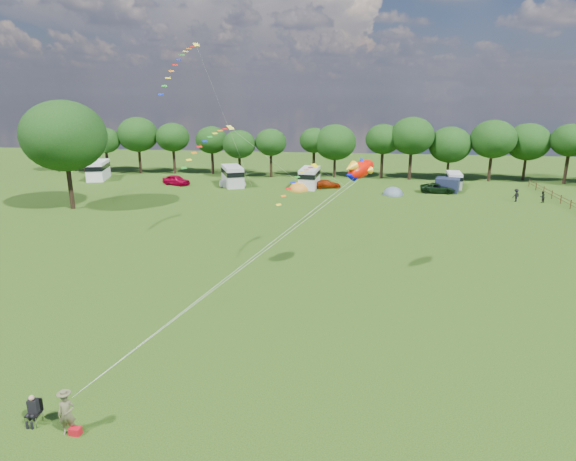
# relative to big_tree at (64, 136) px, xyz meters

# --- Properties ---
(ground_plane) EXTENTS (180.00, 180.00, 0.00)m
(ground_plane) POSITION_rel_big_tree_xyz_m (30.00, -28.00, -9.02)
(ground_plane) COLOR black
(ground_plane) RESTS_ON ground
(tree_line) EXTENTS (102.98, 10.98, 10.27)m
(tree_line) POSITION_rel_big_tree_xyz_m (35.30, 26.99, -2.67)
(tree_line) COLOR black
(tree_line) RESTS_ON ground
(big_tree) EXTENTS (10.00, 10.00, 13.28)m
(big_tree) POSITION_rel_big_tree_xyz_m (0.00, 0.00, 0.00)
(big_tree) COLOR black
(big_tree) RESTS_ON ground
(fence) EXTENTS (0.12, 33.12, 1.20)m
(fence) POSITION_rel_big_tree_xyz_m (62.00, 6.50, -8.32)
(fence) COLOR #472D19
(fence) RESTS_ON ground
(car_a) EXTENTS (4.99, 3.34, 1.55)m
(car_a) POSITION_rel_big_tree_xyz_m (7.25, 17.14, -8.24)
(car_a) COLOR #A10026
(car_a) RESTS_ON ground
(car_b) EXTENTS (4.03, 2.32, 1.34)m
(car_b) POSITION_rel_big_tree_xyz_m (16.51, 16.54, -8.35)
(car_b) COLOR #919399
(car_b) RESTS_ON ground
(car_c) EXTENTS (4.28, 2.49, 1.21)m
(car_c) POSITION_rel_big_tree_xyz_m (30.98, 17.82, -8.41)
(car_c) COLOR #972807
(car_c) RESTS_ON ground
(car_d) EXTENTS (5.19, 2.65, 1.37)m
(car_d) POSITION_rel_big_tree_xyz_m (47.14, 16.26, -8.33)
(car_d) COLOR black
(car_d) RESTS_ON ground
(campervan_a) EXTENTS (4.27, 6.76, 3.07)m
(campervan_a) POSITION_rel_big_tree_xyz_m (-7.43, 20.29, -7.37)
(campervan_a) COLOR white
(campervan_a) RESTS_ON ground
(campervan_b) EXTENTS (4.90, 6.75, 3.04)m
(campervan_b) POSITION_rel_big_tree_xyz_m (16.22, 17.79, -7.38)
(campervan_b) COLOR #B6B6B8
(campervan_b) RESTS_ON ground
(campervan_c) EXTENTS (2.98, 6.21, 2.96)m
(campervan_c) POSITION_rel_big_tree_xyz_m (28.26, 17.89, -7.42)
(campervan_c) COLOR silver
(campervan_c) RESTS_ON ground
(campervan_d) EXTENTS (2.39, 4.87, 2.32)m
(campervan_d) POSITION_rel_big_tree_xyz_m (50.25, 20.81, -7.77)
(campervan_d) COLOR silver
(campervan_d) RESTS_ON ground
(tent_orange) EXTENTS (3.11, 3.41, 2.44)m
(tent_orange) POSITION_rel_big_tree_xyz_m (26.90, 15.34, -9.00)
(tent_orange) COLOR orange
(tent_orange) RESTS_ON ground
(tent_greyblue) EXTENTS (2.99, 3.27, 2.22)m
(tent_greyblue) POSITION_rel_big_tree_xyz_m (40.61, 13.98, -9.00)
(tent_greyblue) COLOR #4D5F6D
(tent_greyblue) RESTS_ON ground
(awning_navy) EXTENTS (3.86, 3.46, 2.02)m
(awning_navy) POSITION_rel_big_tree_xyz_m (48.61, 17.16, -8.01)
(awning_navy) COLOR #191F37
(awning_navy) RESTS_ON ground
(kite_flyer) EXTENTS (0.81, 0.65, 1.94)m
(kite_flyer) POSITION_rel_big_tree_xyz_m (22.97, -38.74, -8.05)
(kite_flyer) COLOR brown
(kite_flyer) RESTS_ON ground
(camp_chair) EXTENTS (0.62, 0.61, 1.42)m
(camp_chair) POSITION_rel_big_tree_xyz_m (21.12, -38.30, -8.17)
(camp_chair) COLOR #99999E
(camp_chair) RESTS_ON ground
(kite_bag) EXTENTS (0.49, 0.34, 0.34)m
(kite_bag) POSITION_rel_big_tree_xyz_m (23.29, -38.80, -8.85)
(kite_bag) COLOR #AA0D18
(kite_bag) RESTS_ON ground
(fish_kite) EXTENTS (2.79, 3.33, 1.86)m
(fish_kite) POSITION_rel_big_tree_xyz_m (35.17, -19.15, -0.39)
(fish_kite) COLOR red
(fish_kite) RESTS_ON ground
(streamer_kite_a) EXTENTS (3.43, 5.64, 5.79)m
(streamer_kite_a) POSITION_rel_big_tree_xyz_m (15.20, 0.28, 8.52)
(streamer_kite_a) COLOR yellow
(streamer_kite_a) RESTS_ON ground
(streamer_kite_b) EXTENTS (4.30, 4.79, 3.83)m
(streamer_kite_b) POSITION_rel_big_tree_xyz_m (20.90, -8.64, 0.62)
(streamer_kite_b) COLOR #F4F432
(streamer_kite_b) RESTS_ON ground
(streamer_kite_c) EXTENTS (3.08, 4.89, 2.77)m
(streamer_kite_c) POSITION_rel_big_tree_xyz_m (30.43, -15.16, -1.77)
(streamer_kite_c) COLOR #FFE800
(streamer_kite_c) RESTS_ON ground
(walker_a) EXTENTS (0.90, 0.82, 1.57)m
(walker_a) POSITION_rel_big_tree_xyz_m (59.77, 11.34, -8.23)
(walker_a) COLOR black
(walker_a) RESTS_ON ground
(walker_b) EXTENTS (1.21, 1.06, 1.73)m
(walker_b) POSITION_rel_big_tree_xyz_m (56.55, 11.61, -8.15)
(walker_b) COLOR black
(walker_b) RESTS_ON ground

